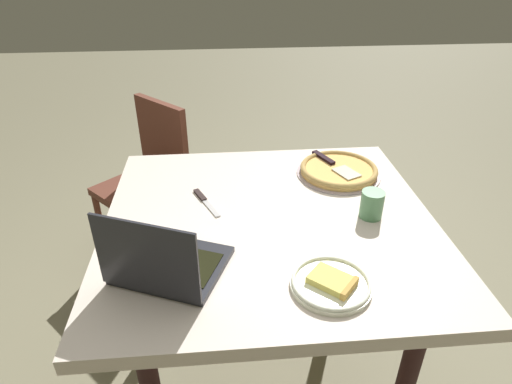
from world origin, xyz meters
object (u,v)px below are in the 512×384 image
Objects in this scene: pizza_plate at (331,283)px; chair_near at (151,176)px; laptop at (165,263)px; table_knife at (204,200)px; pizza_tray at (339,170)px; drink_cup at (372,204)px; dining_table at (270,238)px.

chair_near reaches higher than pizza_plate.
pizza_plate is (0.46, -0.08, -0.04)m from laptop.
table_knife is 0.80m from chair_near.
pizza_plate is 1.37m from chair_near.
laptop reaches higher than table_knife.
laptop reaches higher than pizza_tray.
pizza_tray is 0.31m from drink_cup.
drink_cup is 0.11× the size of chair_near.
pizza_plate is at bearing -123.21° from drink_cup.
pizza_plate is 0.60m from table_knife.
table_knife is (-0.23, 0.13, 0.09)m from dining_table.
dining_table is 0.37m from drink_cup.
drink_cup reaches higher than pizza_plate.
pizza_tray is at bearing 40.98° from laptop.
drink_cup reaches higher than pizza_tray.
pizza_tray is (0.18, 0.64, 0.01)m from pizza_plate.
pizza_tray is (0.31, 0.29, 0.10)m from dining_table.
pizza_plate is 2.32× the size of drink_cup.
pizza_plate is at bearing -10.38° from laptop.
laptop is 0.41m from table_knife.
drink_cup is at bearing 20.11° from laptop.
laptop reaches higher than chair_near.
laptop is at bearing 169.62° from pizza_plate.
chair_near is at bearing 119.57° from pizza_plate.
pizza_tray is at bearing 43.02° from dining_table.
pizza_tray is 1.75× the size of table_knife.
drink_cup is (0.57, -0.15, 0.05)m from table_knife.
laptop reaches higher than pizza_plate.
pizza_plate is 0.67× the size of pizza_tray.
dining_table is at bearing -136.98° from pizza_tray.
pizza_tray is at bearing -32.04° from chair_near.
table_knife is (0.10, 0.40, -0.05)m from laptop.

